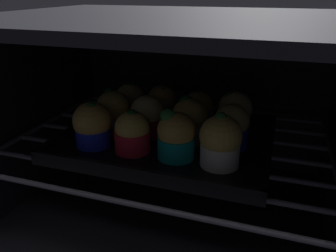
{
  "coord_description": "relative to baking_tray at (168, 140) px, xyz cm",
  "views": [
    {
      "loc": [
        17.15,
        -29.96,
        39.43
      ],
      "look_at": [
        0.0,
        21.07,
        17.25
      ],
      "focal_mm": 36.14,
      "sensor_mm": 36.0,
      "label": 1
    }
  ],
  "objects": [
    {
      "name": "oven_cavity",
      "position": [
        0.0,
        5.18,
        2.31
      ],
      "size": [
        59.0,
        47.0,
        37.0
      ],
      "color": "black",
      "rests_on": "ground"
    },
    {
      "name": "oven_rack",
      "position": [
        0.0,
        0.93,
        -1.09
      ],
      "size": [
        54.8,
        42.0,
        0.8
      ],
      "color": "#51515B",
      "rests_on": "oven_cavity"
    },
    {
      "name": "baking_tray",
      "position": [
        0.0,
        0.0,
        0.0
      ],
      "size": [
        35.07,
        28.02,
        2.2
      ],
      "color": "black",
      "rests_on": "oven_rack"
    },
    {
      "name": "muffin_row0_col0",
      "position": [
        -10.58,
        -6.92,
        4.02
      ],
      "size": [
        6.27,
        6.27,
        7.58
      ],
      "color": "#1928B7",
      "rests_on": "baking_tray"
    },
    {
      "name": "muffin_row0_col1",
      "position": [
        -3.6,
        -6.83,
        3.63
      ],
      "size": [
        5.71,
        5.71,
        6.98
      ],
      "color": "red",
      "rests_on": "baking_tray"
    },
    {
      "name": "muffin_row0_col2",
      "position": [
        3.53,
        -6.75,
        4.05
      ],
      "size": [
        5.75,
        5.75,
        7.94
      ],
      "color": "#0C8C84",
      "rests_on": "baking_tray"
    },
    {
      "name": "muffin_row0_col3",
      "position": [
        10.3,
        -7.03,
        4.27
      ],
      "size": [
        6.16,
        6.16,
        8.19
      ],
      "color": "silver",
      "rests_on": "baking_tray"
    },
    {
      "name": "muffin_row1_col0",
      "position": [
        -10.45,
        0.06,
        3.97
      ],
      "size": [
        6.14,
        6.14,
        7.67
      ],
      "color": "silver",
      "rests_on": "baking_tray"
    },
    {
      "name": "muffin_row1_col1",
      "position": [
        -3.8,
        -0.03,
        3.83
      ],
      "size": [
        5.94,
        5.94,
        7.14
      ],
      "color": "red",
      "rests_on": "baking_tray"
    },
    {
      "name": "muffin_row1_col2",
      "position": [
        3.77,
        -0.05,
        4.12
      ],
      "size": [
        6.06,
        6.06,
        7.67
      ],
      "color": "silver",
      "rests_on": "baking_tray"
    },
    {
      "name": "muffin_row1_col3",
      "position": [
        10.78,
        -0.03,
        3.86
      ],
      "size": [
        5.71,
        5.71,
        7.18
      ],
      "color": "#1928B7",
      "rests_on": "baking_tray"
    },
    {
      "name": "muffin_row2_col0",
      "position": [
        -10.5,
        7.31,
        3.63
      ],
      "size": [
        5.71,
        5.71,
        6.99
      ],
      "color": "red",
      "rests_on": "baking_tray"
    },
    {
      "name": "muffin_row2_col1",
      "position": [
        -3.63,
        7.07,
        3.83
      ],
      "size": [
        5.71,
        5.71,
        7.06
      ],
      "color": "#0C8C84",
      "rests_on": "baking_tray"
    },
    {
      "name": "muffin_row2_col2",
      "position": [
        3.53,
        7.11,
        3.6
      ],
      "size": [
        5.71,
        5.71,
        6.58
      ],
      "color": "silver",
      "rests_on": "baking_tray"
    },
    {
      "name": "muffin_row2_col3",
      "position": [
        10.33,
        6.94,
        3.98
      ],
      "size": [
        6.16,
        6.16,
        7.23
      ],
      "color": "silver",
      "rests_on": "baking_tray"
    }
  ]
}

